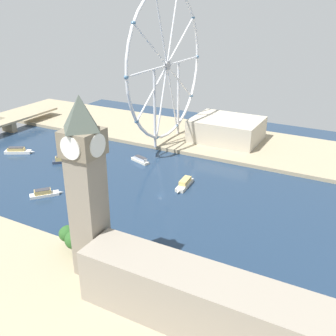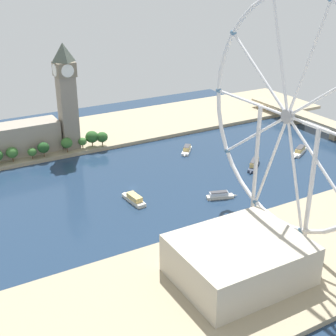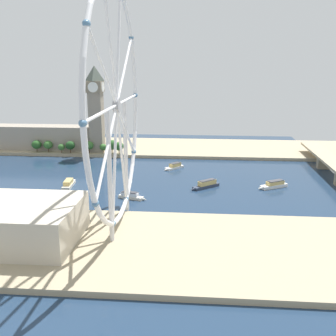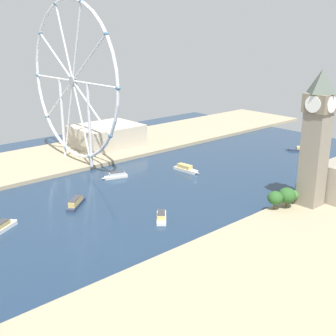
{
  "view_description": "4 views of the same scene",
  "coord_description": "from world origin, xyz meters",
  "px_view_note": "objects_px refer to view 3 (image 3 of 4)",
  "views": [
    {
      "loc": [
        -209.49,
        -119.56,
        123.66
      ],
      "look_at": [
        20.63,
        4.98,
        11.22
      ],
      "focal_mm": 42.38,
      "sensor_mm": 36.0,
      "label": 1
    },
    {
      "loc": [
        270.89,
        -126.07,
        144.57
      ],
      "look_at": [
        4.29,
        25.85,
        10.87
      ],
      "focal_mm": 50.63,
      "sensor_mm": 36.0,
      "label": 2
    },
    {
      "loc": [
        306.26,
        91.06,
        93.82
      ],
      "look_at": [
        -3.08,
        65.46,
        10.1
      ],
      "focal_mm": 43.04,
      "sensor_mm": 36.0,
      "label": 3
    },
    {
      "loc": [
        -222.92,
        227.63,
        109.67
      ],
      "look_at": [
        17.99,
        12.06,
        7.58
      ],
      "focal_mm": 46.78,
      "sensor_mm": 36.0,
      "label": 4
    }
  ],
  "objects_px": {
    "clock_tower": "(96,108)",
    "tour_boat_4": "(206,185)",
    "tour_boat_1": "(131,196)",
    "parliament_block": "(42,137)",
    "ferris_wheel": "(117,106)",
    "tour_boat_0": "(174,166)",
    "tour_boat_5": "(274,185)",
    "tour_boat_3": "(69,184)",
    "riverside_hall": "(18,223)"
  },
  "relations": [
    {
      "from": "tour_boat_3",
      "to": "tour_boat_5",
      "type": "relative_size",
      "value": 1.04
    },
    {
      "from": "riverside_hall",
      "to": "tour_boat_1",
      "type": "relative_size",
      "value": 2.9
    },
    {
      "from": "tour_boat_3",
      "to": "tour_boat_4",
      "type": "bearing_deg",
      "value": -92.0
    },
    {
      "from": "tour_boat_1",
      "to": "tour_boat_4",
      "type": "xyz_separation_m",
      "value": [
        -29.18,
        52.36,
        0.41
      ]
    },
    {
      "from": "clock_tower",
      "to": "ferris_wheel",
      "type": "bearing_deg",
      "value": 18.06
    },
    {
      "from": "ferris_wheel",
      "to": "riverside_hall",
      "type": "height_order",
      "value": "ferris_wheel"
    },
    {
      "from": "riverside_hall",
      "to": "tour_boat_3",
      "type": "bearing_deg",
      "value": -175.83
    },
    {
      "from": "parliament_block",
      "to": "riverside_hall",
      "type": "distance_m",
      "value": 230.48
    },
    {
      "from": "clock_tower",
      "to": "tour_boat_5",
      "type": "height_order",
      "value": "clock_tower"
    },
    {
      "from": "tour_boat_3",
      "to": "tour_boat_4",
      "type": "distance_m",
      "value": 104.79
    },
    {
      "from": "clock_tower",
      "to": "tour_boat_0",
      "type": "xyz_separation_m",
      "value": [
        50.36,
        82.1,
        -45.44
      ]
    },
    {
      "from": "parliament_block",
      "to": "tour_boat_3",
      "type": "height_order",
      "value": "parliament_block"
    },
    {
      "from": "clock_tower",
      "to": "tour_boat_4",
      "type": "height_order",
      "value": "clock_tower"
    },
    {
      "from": "parliament_block",
      "to": "ferris_wheel",
      "type": "xyz_separation_m",
      "value": [
        192.28,
        120.85,
        54.74
      ]
    },
    {
      "from": "riverside_hall",
      "to": "tour_boat_4",
      "type": "bearing_deg",
      "value": 137.78
    },
    {
      "from": "tour_boat_0",
      "to": "tour_boat_3",
      "type": "xyz_separation_m",
      "value": [
        58.46,
        -77.12,
        0.15
      ]
    },
    {
      "from": "tour_boat_0",
      "to": "tour_boat_1",
      "type": "distance_m",
      "value": 85.99
    },
    {
      "from": "parliament_block",
      "to": "tour_boat_4",
      "type": "xyz_separation_m",
      "value": [
        111.43,
        170.36,
        -12.75
      ]
    },
    {
      "from": "parliament_block",
      "to": "tour_boat_0",
      "type": "relative_size",
      "value": 5.46
    },
    {
      "from": "tour_boat_1",
      "to": "tour_boat_3",
      "type": "xyz_separation_m",
      "value": [
        -23.88,
        -52.29,
        0.15
      ]
    },
    {
      "from": "clock_tower",
      "to": "tour_boat_3",
      "type": "height_order",
      "value": "clock_tower"
    },
    {
      "from": "clock_tower",
      "to": "tour_boat_4",
      "type": "relative_size",
      "value": 3.76
    },
    {
      "from": "tour_boat_5",
      "to": "riverside_hall",
      "type": "bearing_deg",
      "value": 7.34
    },
    {
      "from": "tour_boat_3",
      "to": "tour_boat_5",
      "type": "distance_m",
      "value": 156.07
    },
    {
      "from": "tour_boat_3",
      "to": "tour_boat_0",
      "type": "bearing_deg",
      "value": -57.74
    },
    {
      "from": "ferris_wheel",
      "to": "tour_boat_5",
      "type": "relative_size",
      "value": 5.38
    },
    {
      "from": "ferris_wheel",
      "to": "tour_boat_0",
      "type": "bearing_deg",
      "value": 170.69
    },
    {
      "from": "clock_tower",
      "to": "tour_boat_1",
      "type": "relative_size",
      "value": 4.06
    },
    {
      "from": "clock_tower",
      "to": "ferris_wheel",
      "type": "xyz_separation_m",
      "value": [
        184.36,
        60.12,
        22.46
      ]
    },
    {
      "from": "ferris_wheel",
      "to": "tour_boat_0",
      "type": "relative_size",
      "value": 6.79
    },
    {
      "from": "tour_boat_4",
      "to": "tour_boat_5",
      "type": "distance_m",
      "value": 51.3
    },
    {
      "from": "riverside_hall",
      "to": "tour_boat_3",
      "type": "xyz_separation_m",
      "value": [
        -101.83,
        -7.43,
        -10.87
      ]
    },
    {
      "from": "riverside_hall",
      "to": "tour_boat_0",
      "type": "bearing_deg",
      "value": 156.5
    },
    {
      "from": "riverside_hall",
      "to": "tour_boat_5",
      "type": "xyz_separation_m",
      "value": [
        -111.26,
        148.35,
        -10.78
      ]
    },
    {
      "from": "tour_boat_0",
      "to": "tour_boat_3",
      "type": "bearing_deg",
      "value": -11.66
    },
    {
      "from": "riverside_hall",
      "to": "tour_boat_3",
      "type": "height_order",
      "value": "riverside_hall"
    },
    {
      "from": "parliament_block",
      "to": "tour_boat_5",
      "type": "height_order",
      "value": "parliament_block"
    },
    {
      "from": "parliament_block",
      "to": "tour_boat_3",
      "type": "bearing_deg",
      "value": 29.38
    },
    {
      "from": "tour_boat_0",
      "to": "tour_boat_4",
      "type": "relative_size",
      "value": 0.85
    },
    {
      "from": "tour_boat_1",
      "to": "tour_boat_4",
      "type": "distance_m",
      "value": 59.94
    },
    {
      "from": "tour_boat_3",
      "to": "tour_boat_5",
      "type": "bearing_deg",
      "value": -91.44
    },
    {
      "from": "ferris_wheel",
      "to": "tour_boat_4",
      "type": "distance_m",
      "value": 116.38
    },
    {
      "from": "parliament_block",
      "to": "tour_boat_4",
      "type": "height_order",
      "value": "parliament_block"
    },
    {
      "from": "ferris_wheel",
      "to": "tour_boat_5",
      "type": "xyz_separation_m",
      "value": [
        -84.98,
        100.64,
        -67.65
      ]
    },
    {
      "from": "clock_tower",
      "to": "tour_boat_1",
      "type": "distance_m",
      "value": 151.5
    },
    {
      "from": "clock_tower",
      "to": "tour_boat_1",
      "type": "height_order",
      "value": "clock_tower"
    },
    {
      "from": "tour_boat_4",
      "to": "tour_boat_0",
      "type": "bearing_deg",
      "value": -102.56
    },
    {
      "from": "parliament_block",
      "to": "riverside_hall",
      "type": "xyz_separation_m",
      "value": [
        218.56,
        73.14,
        -2.14
      ]
    },
    {
      "from": "ferris_wheel",
      "to": "tour_boat_1",
      "type": "distance_m",
      "value": 85.37
    },
    {
      "from": "tour_boat_1",
      "to": "tour_boat_4",
      "type": "relative_size",
      "value": 0.93
    }
  ]
}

